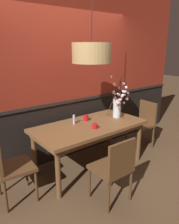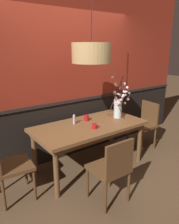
% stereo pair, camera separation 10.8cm
% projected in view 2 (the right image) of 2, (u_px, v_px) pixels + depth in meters
% --- Properties ---
extents(ground_plane, '(24.00, 24.00, 0.00)m').
position_uv_depth(ground_plane, '(90.00, 167.00, 3.63)').
color(ground_plane, brown).
extents(back_wall, '(5.56, 0.14, 2.99)m').
position_uv_depth(back_wall, '(68.00, 73.00, 3.68)').
color(back_wall, black).
rests_on(back_wall, ground).
extents(dining_table, '(1.77, 0.89, 0.75)m').
position_uv_depth(dining_table, '(90.00, 130.00, 3.44)').
color(dining_table, brown).
rests_on(dining_table, ground).
extents(chair_far_side_left, '(0.45, 0.42, 0.94)m').
position_uv_depth(chair_far_side_left, '(49.00, 126.00, 3.97)').
color(chair_far_side_left, brown).
rests_on(chair_far_side_left, ground).
extents(chair_near_side_left, '(0.45, 0.44, 0.88)m').
position_uv_depth(chair_near_side_left, '(112.00, 167.00, 2.66)').
color(chair_near_side_left, brown).
rests_on(chair_near_side_left, ground).
extents(chair_far_side_right, '(0.45, 0.43, 0.90)m').
position_uv_depth(chair_far_side_right, '(75.00, 121.00, 4.33)').
color(chair_far_side_right, brown).
rests_on(chair_far_side_right, ground).
extents(chair_head_west_end, '(0.48, 0.50, 0.93)m').
position_uv_depth(chair_head_west_end, '(7.00, 163.00, 2.72)').
color(chair_head_west_end, brown).
rests_on(chair_head_west_end, ground).
extents(chair_head_east_end, '(0.45, 0.47, 0.90)m').
position_uv_depth(chair_head_east_end, '(145.00, 122.00, 4.23)').
color(chair_head_east_end, brown).
rests_on(chair_head_east_end, ground).
extents(vase_with_blossoms, '(0.41, 0.42, 0.69)m').
position_uv_depth(vase_with_blossoms, '(119.00, 105.00, 3.70)').
color(vase_with_blossoms, silver).
rests_on(vase_with_blossoms, dining_table).
extents(candle_holder_nearer_center, '(0.08, 0.08, 0.07)m').
position_uv_depth(candle_holder_nearer_center, '(94.00, 126.00, 3.23)').
color(candle_holder_nearer_center, red).
rests_on(candle_holder_nearer_center, dining_table).
extents(candle_holder_nearer_edge, '(0.08, 0.08, 0.10)m').
position_uv_depth(candle_holder_nearer_edge, '(86.00, 118.00, 3.58)').
color(candle_holder_nearer_edge, red).
rests_on(candle_holder_nearer_edge, dining_table).
extents(condiment_bottle, '(0.04, 0.04, 0.15)m').
position_uv_depth(condiment_bottle, '(74.00, 119.00, 3.42)').
color(condiment_bottle, '#ADADB2').
rests_on(condiment_bottle, dining_table).
extents(pendant_lamp, '(0.55, 0.55, 1.29)m').
position_uv_depth(pendant_lamp, '(91.00, 53.00, 3.01)').
color(pendant_lamp, tan).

